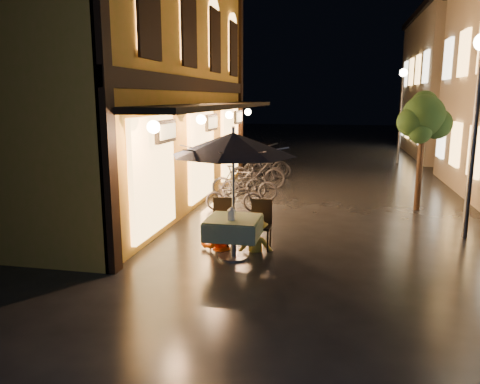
% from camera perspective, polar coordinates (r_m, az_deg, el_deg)
% --- Properties ---
extents(ground, '(90.00, 90.00, 0.00)m').
position_cam_1_polar(ground, '(8.96, 9.63, -8.07)').
color(ground, black).
rests_on(ground, ground).
extents(west_building, '(5.90, 11.40, 7.40)m').
position_cam_1_polar(west_building, '(13.83, -14.26, 14.19)').
color(west_building, gold).
rests_on(west_building, ground).
extents(street_tree, '(1.43, 1.20, 3.15)m').
position_cam_1_polar(street_tree, '(13.15, 21.50, 8.28)').
color(street_tree, black).
rests_on(street_tree, ground).
extents(streetlamp_near, '(0.36, 0.36, 4.23)m').
position_cam_1_polar(streetlamp_near, '(10.80, 26.99, 9.96)').
color(streetlamp_near, '#59595E').
rests_on(streetlamp_near, ground).
extents(streetlamp_far, '(0.36, 0.36, 4.23)m').
position_cam_1_polar(streetlamp_far, '(22.62, 19.13, 10.71)').
color(streetlamp_far, '#59595E').
rests_on(streetlamp_far, ground).
extents(cafe_table, '(0.99, 0.99, 0.78)m').
position_cam_1_polar(cafe_table, '(8.72, -0.81, -4.40)').
color(cafe_table, '#59595E').
rests_on(cafe_table, ground).
extents(patio_umbrella, '(2.30, 2.30, 2.46)m').
position_cam_1_polar(patio_umbrella, '(8.43, -0.84, 5.86)').
color(patio_umbrella, '#59595E').
rests_on(patio_umbrella, ground).
extents(cafe_chair_left, '(0.42, 0.42, 0.97)m').
position_cam_1_polar(cafe_chair_left, '(9.51, -2.19, -3.36)').
color(cafe_chair_left, black).
rests_on(cafe_chair_left, ground).
extents(cafe_chair_right, '(0.42, 0.42, 0.97)m').
position_cam_1_polar(cafe_chair_right, '(9.36, 2.57, -3.61)').
color(cafe_chair_right, black).
rests_on(cafe_chair_right, ground).
extents(table_lantern, '(0.16, 0.16, 0.25)m').
position_cam_1_polar(table_lantern, '(8.48, -1.05, -2.54)').
color(table_lantern, white).
rests_on(table_lantern, cafe_table).
extents(person_orange, '(0.85, 0.76, 1.46)m').
position_cam_1_polar(person_orange, '(9.28, -2.69, -2.52)').
color(person_orange, '#EF4A05').
rests_on(person_orange, ground).
extents(person_yellow, '(0.95, 0.66, 1.35)m').
position_cam_1_polar(person_yellow, '(9.15, 1.90, -3.06)').
color(person_yellow, gold).
rests_on(person_yellow, ground).
extents(bicycle_0, '(1.55, 0.64, 0.80)m').
position_cam_1_polar(bicycle_0, '(12.39, -0.75, -0.53)').
color(bicycle_0, black).
rests_on(bicycle_0, ground).
extents(bicycle_1, '(1.69, 0.53, 1.00)m').
position_cam_1_polar(bicycle_1, '(13.83, -0.14, 1.18)').
color(bicycle_1, black).
rests_on(bicycle_1, ground).
extents(bicycle_2, '(1.73, 0.70, 0.89)m').
position_cam_1_polar(bicycle_2, '(13.76, 1.15, 0.89)').
color(bicycle_2, black).
rests_on(bicycle_2, ground).
extents(bicycle_3, '(1.84, 0.58, 1.10)m').
position_cam_1_polar(bicycle_3, '(15.41, 2.19, 2.41)').
color(bicycle_3, black).
rests_on(bicycle_3, ground).
extents(bicycle_4, '(1.90, 0.67, 1.00)m').
position_cam_1_polar(bicycle_4, '(16.02, 2.14, 2.58)').
color(bicycle_4, black).
rests_on(bicycle_4, ground).
extents(bicycle_5, '(1.78, 1.11, 1.04)m').
position_cam_1_polar(bicycle_5, '(17.26, 3.25, 3.27)').
color(bicycle_5, black).
rests_on(bicycle_5, ground).
extents(bicycle_6, '(1.77, 0.84, 0.89)m').
position_cam_1_polar(bicycle_6, '(17.68, 3.56, 3.23)').
color(bicycle_6, black).
rests_on(bicycle_6, ground).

